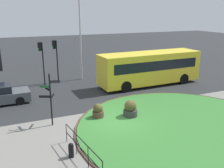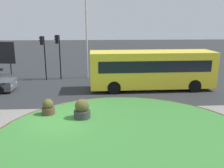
% 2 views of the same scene
% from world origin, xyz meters
% --- Properties ---
extents(ground, '(120.00, 120.00, 0.00)m').
position_xyz_m(ground, '(0.00, 0.00, 0.00)').
color(ground, '#282B2D').
extents(sidewalk_paving, '(32.00, 8.06, 0.02)m').
position_xyz_m(sidewalk_paving, '(0.00, -1.97, 0.01)').
color(sidewalk_paving, gray).
rests_on(sidewalk_paving, ground).
extents(grass_island, '(12.92, 12.92, 0.10)m').
position_xyz_m(grass_island, '(3.37, -2.49, 0.05)').
color(grass_island, '#387A33').
rests_on(grass_island, ground).
extents(grass_kerb_ring, '(13.23, 13.23, 0.11)m').
position_xyz_m(grass_kerb_ring, '(3.37, -2.49, 0.06)').
color(grass_kerb_ring, brown).
rests_on(grass_kerb_ring, ground).
extents(bus_yellow, '(9.88, 2.84, 3.07)m').
position_xyz_m(bus_yellow, '(6.35, 6.43, 1.66)').
color(bus_yellow, yellow).
rests_on(bus_yellow, ground).
extents(traffic_light_near, '(0.49, 0.28, 4.15)m').
position_xyz_m(traffic_light_near, '(-1.62, 10.43, 3.03)').
color(traffic_light_near, black).
rests_on(traffic_light_near, ground).
extents(traffic_light_far, '(0.49, 0.29, 4.06)m').
position_xyz_m(traffic_light_far, '(-2.96, 10.21, 2.96)').
color(traffic_light_far, black).
rests_on(traffic_light_far, ground).
extents(lamppost_tall, '(0.32, 0.32, 9.30)m').
position_xyz_m(lamppost_tall, '(1.02, 10.90, 4.95)').
color(lamppost_tall, '#B7B7BC').
rests_on(lamppost_tall, ground).
extents(planter_near_signpost, '(0.75, 0.75, 1.02)m').
position_xyz_m(planter_near_signpost, '(-0.90, 0.93, 0.47)').
color(planter_near_signpost, brown).
rests_on(planter_near_signpost, ground).
extents(planter_kerbside, '(0.93, 0.93, 1.19)m').
position_xyz_m(planter_kerbside, '(1.11, 0.25, 0.54)').
color(planter_kerbside, '#383838').
rests_on(planter_kerbside, ground).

